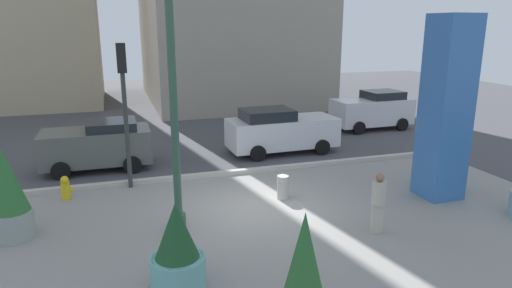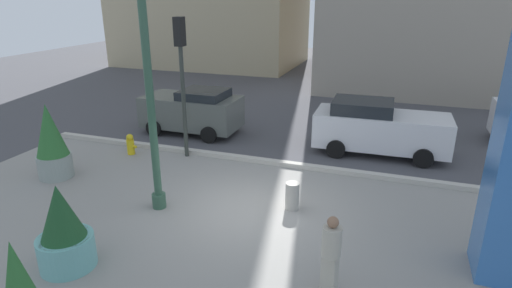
# 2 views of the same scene
# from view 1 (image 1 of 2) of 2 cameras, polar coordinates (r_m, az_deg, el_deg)

# --- Properties ---
(ground_plane) EXTENTS (60.00, 60.00, 0.00)m
(ground_plane) POSITION_cam_1_polar(r_m,az_deg,el_deg) (16.98, -4.24, -3.03)
(ground_plane) COLOR #47474C
(plaza_pavement) EXTENTS (18.00, 10.00, 0.02)m
(plaza_pavement) POSITION_cam_1_polar(r_m,az_deg,el_deg) (11.64, 2.85, -11.67)
(plaza_pavement) COLOR gray
(plaza_pavement) RESTS_ON ground_plane
(curb_strip) EXTENTS (18.00, 0.24, 0.16)m
(curb_strip) POSITION_cam_1_polar(r_m,az_deg,el_deg) (16.15, -3.51, -3.67)
(curb_strip) COLOR #B7B2A8
(curb_strip) RESTS_ON ground_plane
(lamp_post) EXTENTS (0.44, 0.44, 6.72)m
(lamp_post) POSITION_cam_1_polar(r_m,az_deg,el_deg) (11.31, -10.37, 4.83)
(lamp_post) COLOR #335642
(lamp_post) RESTS_ON ground_plane
(art_pillar_blue) EXTENTS (1.14, 1.14, 5.52)m
(art_pillar_blue) POSITION_cam_1_polar(r_m,az_deg,el_deg) (14.64, 22.86, 4.09)
(art_pillar_blue) COLOR #3870BC
(art_pillar_blue) RESTS_ON ground_plane
(potted_plant_by_pillar) EXTENTS (1.01, 1.01, 2.32)m
(potted_plant_by_pillar) POSITION_cam_1_polar(r_m,az_deg,el_deg) (12.70, -28.80, -5.86)
(potted_plant_by_pillar) COLOR gray
(potted_plant_by_pillar) RESTS_ON ground_plane
(potted_plant_mid_plaza) EXTENTS (1.12, 1.12, 1.86)m
(potted_plant_mid_plaza) POSITION_cam_1_polar(r_m,az_deg,el_deg) (9.36, -9.94, -13.26)
(potted_plant_mid_plaza) COLOR #6BB2B2
(potted_plant_mid_plaza) RESTS_ON ground_plane
(fire_hydrant) EXTENTS (0.36, 0.26, 0.75)m
(fire_hydrant) POSITION_cam_1_polar(r_m,az_deg,el_deg) (15.01, -22.94, -5.14)
(fire_hydrant) COLOR gold
(fire_hydrant) RESTS_ON ground_plane
(concrete_bollard) EXTENTS (0.36, 0.36, 0.75)m
(concrete_bollard) POSITION_cam_1_polar(r_m,az_deg,el_deg) (13.88, 3.43, -5.51)
(concrete_bollard) COLOR #B2ADA3
(concrete_bollard) RESTS_ON ground_plane
(traffic_light_far_side) EXTENTS (0.28, 0.42, 4.66)m
(traffic_light_far_side) POSITION_cam_1_polar(r_m,az_deg,el_deg) (14.76, -16.37, 6.19)
(traffic_light_far_side) COLOR #333833
(traffic_light_far_side) RESTS_ON ground_plane
(car_curb_west) EXTENTS (4.09, 2.07, 1.94)m
(car_curb_west) POSITION_cam_1_polar(r_m,az_deg,el_deg) (23.92, 14.54, 4.18)
(car_curb_west) COLOR silver
(car_curb_west) RESTS_ON ground_plane
(car_far_lane) EXTENTS (3.87, 2.10, 1.79)m
(car_far_lane) POSITION_cam_1_polar(r_m,az_deg,el_deg) (17.60, -19.33, -0.07)
(car_far_lane) COLOR #565B56
(car_far_lane) RESTS_ON ground_plane
(car_passing_lane) EXTENTS (4.58, 2.12, 1.87)m
(car_passing_lane) POSITION_cam_1_polar(r_m,az_deg,el_deg) (18.81, 3.11, 1.71)
(car_passing_lane) COLOR silver
(car_passing_lane) RESTS_ON ground_plane
(pedestrian_on_sidewalk) EXTENTS (0.45, 0.45, 1.60)m
(pedestrian_on_sidewalk) POSITION_cam_1_polar(r_m,az_deg,el_deg) (11.93, 15.22, -6.87)
(pedestrian_on_sidewalk) COLOR #B2AD9E
(pedestrian_on_sidewalk) RESTS_ON ground_plane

